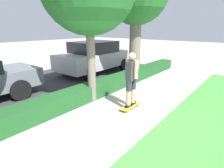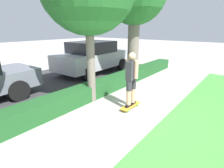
% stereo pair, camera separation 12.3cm
% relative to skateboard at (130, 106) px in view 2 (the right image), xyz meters
% --- Properties ---
extents(ground_plane, '(60.00, 60.00, 0.00)m').
position_rel_skateboard_xyz_m(ground_plane, '(-0.37, -0.06, -0.08)').
color(ground_plane, '#ADA89E').
extents(street_asphalt, '(13.14, 5.00, 0.01)m').
position_rel_skateboard_xyz_m(street_asphalt, '(-0.37, 4.14, -0.07)').
color(street_asphalt, '#38383A').
rests_on(street_asphalt, ground_plane).
extents(hedge_row, '(13.14, 0.60, 0.50)m').
position_rel_skateboard_xyz_m(hedge_row, '(-0.37, 1.54, 0.18)').
color(hedge_row, '#1E5123').
rests_on(hedge_row, ground_plane).
extents(skateboard, '(0.81, 0.24, 0.10)m').
position_rel_skateboard_xyz_m(skateboard, '(0.00, 0.00, 0.00)').
color(skateboard, gold).
rests_on(skateboard, ground_plane).
extents(skater_person, '(0.49, 0.41, 1.60)m').
position_rel_skateboard_xyz_m(skater_person, '(-0.00, -0.00, 0.87)').
color(skater_person, black).
rests_on(skater_person, skateboard).
extents(parked_car_middle, '(4.45, 1.99, 1.67)m').
position_rel_skateboard_xyz_m(parked_car_middle, '(2.62, 4.06, 0.78)').
color(parked_car_middle, '#B7B7BC').
rests_on(parked_car_middle, ground_plane).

